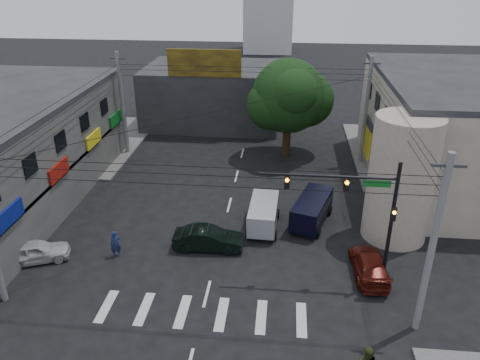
# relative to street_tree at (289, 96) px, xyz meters

# --- Properties ---
(ground) EXTENTS (160.00, 160.00, 0.00)m
(ground) POSITION_rel_street_tree_xyz_m (-4.00, -17.00, -5.47)
(ground) COLOR black
(ground) RESTS_ON ground
(sidewalk_far_left) EXTENTS (16.00, 16.00, 0.15)m
(sidewalk_far_left) POSITION_rel_street_tree_xyz_m (-22.00, 1.00, -5.40)
(sidewalk_far_left) COLOR #514F4C
(sidewalk_far_left) RESTS_ON ground
(sidewalk_far_right) EXTENTS (16.00, 16.00, 0.15)m
(sidewalk_far_right) POSITION_rel_street_tree_xyz_m (14.00, 1.00, -5.40)
(sidewalk_far_right) COLOR #514F4C
(sidewalk_far_right) RESTS_ON ground
(building_right) EXTENTS (14.00, 18.00, 8.00)m
(building_right) POSITION_rel_street_tree_xyz_m (14.00, -4.00, -1.47)
(building_right) COLOR gray
(building_right) RESTS_ON ground
(corner_column) EXTENTS (4.00, 4.00, 8.00)m
(corner_column) POSITION_rel_street_tree_xyz_m (7.00, -13.00, -1.47)
(corner_column) COLOR gray
(corner_column) RESTS_ON ground
(building_far) EXTENTS (14.00, 10.00, 6.00)m
(building_far) POSITION_rel_street_tree_xyz_m (-8.00, 9.00, -2.47)
(building_far) COLOR #232326
(building_far) RESTS_ON ground
(billboard) EXTENTS (7.00, 0.30, 2.60)m
(billboard) POSITION_rel_street_tree_xyz_m (-8.00, 4.10, 1.83)
(billboard) COLOR olive
(billboard) RESTS_ON building_far
(street_tree) EXTENTS (6.40, 6.40, 8.70)m
(street_tree) POSITION_rel_street_tree_xyz_m (0.00, 0.00, 0.00)
(street_tree) COLOR black
(street_tree) RESTS_ON ground
(traffic_gantry) EXTENTS (7.10, 0.35, 7.20)m
(traffic_gantry) POSITION_rel_street_tree_xyz_m (3.82, -18.00, -0.64)
(traffic_gantry) COLOR black
(traffic_gantry) RESTS_ON ground
(utility_pole_near_right) EXTENTS (0.32, 0.32, 9.20)m
(utility_pole_near_right) POSITION_rel_street_tree_xyz_m (6.50, -21.50, -0.87)
(utility_pole_near_right) COLOR #59595B
(utility_pole_near_right) RESTS_ON ground
(utility_pole_far_left) EXTENTS (0.32, 0.32, 9.20)m
(utility_pole_far_left) POSITION_rel_street_tree_xyz_m (-14.50, -1.00, -0.87)
(utility_pole_far_left) COLOR #59595B
(utility_pole_far_left) RESTS_ON ground
(utility_pole_far_right) EXTENTS (0.32, 0.32, 9.20)m
(utility_pole_far_right) POSITION_rel_street_tree_xyz_m (6.50, -1.00, -0.87)
(utility_pole_far_right) COLOR #59595B
(utility_pole_far_right) RESTS_ON ground
(dark_sedan) EXTENTS (1.72, 4.35, 1.41)m
(dark_sedan) POSITION_rel_street_tree_xyz_m (-4.60, -15.72, -4.77)
(dark_sedan) COLOR black
(dark_sedan) RESTS_ON ground
(white_compact) EXTENTS (4.21, 4.90, 1.30)m
(white_compact) POSITION_rel_street_tree_xyz_m (-14.50, -18.00, -4.82)
(white_compact) COLOR #BAB9B5
(white_compact) RESTS_ON ground
(maroon_sedan) EXTENTS (2.16, 4.59, 1.29)m
(maroon_sedan) POSITION_rel_street_tree_xyz_m (4.83, -17.39, -4.83)
(maroon_sedan) COLOR #4A100A
(maroon_sedan) RESTS_ON ground
(silver_minivan) EXTENTS (4.29, 2.04, 1.79)m
(silver_minivan) POSITION_rel_street_tree_xyz_m (-1.38, -12.87, -4.58)
(silver_minivan) COLOR #AFB3B8
(silver_minivan) RESTS_ON ground
(navy_van) EXTENTS (5.68, 4.44, 1.87)m
(navy_van) POSITION_rel_street_tree_xyz_m (1.82, -11.96, -4.54)
(navy_van) COLOR black
(navy_van) RESTS_ON ground
(traffic_officer) EXTENTS (0.91, 0.86, 1.69)m
(traffic_officer) POSITION_rel_street_tree_xyz_m (-9.96, -17.07, -4.63)
(traffic_officer) COLOR #15224A
(traffic_officer) RESTS_ON ground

